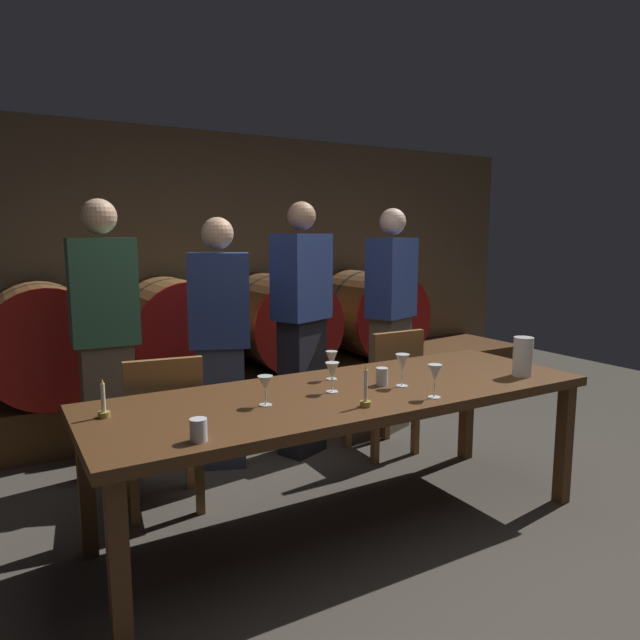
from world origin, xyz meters
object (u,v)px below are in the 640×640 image
object	(u,v)px
chair_right	(388,386)
guest_far_left	(106,339)
dining_table	(348,402)
wine_glass_center	(332,360)
chair_left	(163,426)
wine_glass_left	(332,371)
wine_glass_far_left	(265,384)
cup_left	(198,430)
wine_barrel_center_right	(276,321)
wine_barrel_far_left	(43,340)
pitcher	(523,357)
wine_glass_right	(402,363)
wine_barrel_center_left	(173,329)
guest_center_right	(302,328)
candle_right	(366,395)
guest_center_left	(220,342)
candle_left	(104,407)
wine_glass_far_right	(435,374)
guest_far_right	(391,318)
wine_barrel_far_right	(366,313)
cup_right	(382,376)

from	to	relation	value
chair_right	guest_far_left	distance (m)	1.86
dining_table	guest_far_left	size ratio (longest dim) A/B	1.49
wine_glass_center	chair_left	bearing A→B (deg)	152.58
wine_glass_left	wine_glass_center	size ratio (longest dim) A/B	0.97
wine_glass_far_left	cup_left	size ratio (longest dim) A/B	1.57
wine_barrel_center_right	cup_left	xyz separation A→B (m)	(-1.54, -2.50, 0.02)
wine_glass_left	cup_left	bearing A→B (deg)	-157.38
wine_barrel_far_left	chair_right	xyz separation A→B (m)	(2.01, -1.47, -0.27)
chair_right	pitcher	bearing A→B (deg)	102.66
wine_glass_right	wine_glass_left	bearing A→B (deg)	166.64
wine_barrel_center_right	wine_glass_far_left	xyz separation A→B (m)	(-1.12, -2.21, 0.08)
wine_barrel_center_right	pitcher	xyz separation A→B (m)	(0.34, -2.42, 0.09)
wine_barrel_center_left	wine_glass_center	xyz separation A→B (m)	(0.31, -1.95, 0.09)
chair_left	chair_right	world-z (taller)	same
guest_center_right	candle_right	distance (m)	1.37
wine_barrel_center_right	candle_right	world-z (taller)	wine_barrel_center_right
guest_center_left	candle_right	xyz separation A→B (m)	(0.18, -1.38, -0.04)
candle_right	pitcher	size ratio (longest dim) A/B	0.90
candle_left	wine_glass_far_right	bearing A→B (deg)	-18.67
wine_barrel_far_left	guest_far_left	bearing A→B (deg)	-73.18
guest_far_right	pitcher	distance (m)	1.39
candle_left	wine_glass_right	world-z (taller)	candle_left
wine_barrel_center_right	chair_left	distance (m)	2.11
wine_barrel_far_right	candle_left	size ratio (longest dim) A/B	5.45
wine_barrel_center_left	dining_table	bearing A→B (deg)	-82.81
wine_barrel_far_right	pitcher	world-z (taller)	wine_barrel_far_right
chair_left	guest_center_right	world-z (taller)	guest_center_right
chair_right	guest_center_left	size ratio (longest dim) A/B	0.54
wine_barrel_far_left	pitcher	bearing A→B (deg)	-47.46
chair_left	guest_center_right	xyz separation A→B (m)	(1.06, 0.39, 0.40)
guest_center_right	wine_barrel_center_right	bearing A→B (deg)	-129.69
guest_center_right	cup_right	world-z (taller)	guest_center_right
chair_right	guest_center_left	xyz separation A→B (m)	(-1.06, 0.39, 0.34)
wine_glass_right	guest_far_right	bearing A→B (deg)	55.09
wine_barrel_center_right	wine_glass_left	world-z (taller)	wine_barrel_center_right
guest_far_right	pitcher	bearing A→B (deg)	63.28
wine_glass_far_left	wine_glass_center	size ratio (longest dim) A/B	0.89
cup_right	candle_right	bearing A→B (deg)	-137.36
wine_glass_left	cup_left	distance (m)	0.86
wine_barrel_far_right	wine_glass_far_right	xyz separation A→B (m)	(-1.33, -2.50, 0.09)
guest_far_right	candle_left	distance (m)	2.48
guest_far_left	candle_right	size ratio (longest dim) A/B	8.81
wine_barrel_center_right	pitcher	bearing A→B (deg)	-81.92
wine_barrel_center_left	chair_left	world-z (taller)	wine_barrel_center_left
guest_far_right	wine_glass_left	xyz separation A→B (m)	(-1.22, -1.13, -0.03)
candle_left	guest_far_left	bearing A→B (deg)	79.62
candle_right	wine_glass_left	xyz separation A→B (m)	(-0.00, 0.28, 0.05)
wine_barrel_far_right	dining_table	bearing A→B (deg)	-126.62
wine_barrel_center_right	guest_far_left	size ratio (longest dim) A/B	0.55
guest_far_right	wine_glass_right	xyz separation A→B (m)	(-0.85, -1.22, -0.02)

